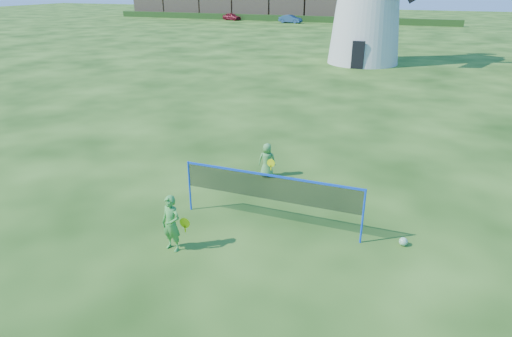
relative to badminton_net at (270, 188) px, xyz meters
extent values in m
plane|color=black|center=(-0.75, -0.16, -1.14)|extent=(220.00, 220.00, 0.00)
cube|color=black|center=(-1.48, 24.90, -0.08)|extent=(0.96, 0.12, 2.11)
cube|color=black|center=(-1.48, 25.49, 3.67)|extent=(0.67, 0.12, 0.87)
cylinder|color=blue|center=(-2.50, 0.00, -0.36)|extent=(0.05, 0.05, 1.55)
cylinder|color=blue|center=(2.50, 0.00, -0.36)|extent=(0.05, 0.05, 1.55)
cube|color=black|center=(0.00, 0.00, 0.01)|extent=(5.00, 0.02, 0.70)
cube|color=blue|center=(0.00, 0.00, 0.38)|extent=(5.00, 0.02, 0.06)
imported|color=green|center=(-1.90, -2.01, -0.39)|extent=(0.60, 0.45, 1.50)
cylinder|color=#F0FF0D|center=(-1.62, -1.83, -0.41)|extent=(0.28, 0.02, 0.28)
cube|color=#F0FF0D|center=(-1.62, -1.83, -0.58)|extent=(0.03, 0.02, 0.20)
imported|color=#4C9648|center=(-1.19, 3.09, -0.54)|extent=(0.67, 0.52, 1.21)
cylinder|color=#F0FF0D|center=(-0.97, 2.87, -0.52)|extent=(0.28, 0.02, 0.28)
cube|color=#F0FF0D|center=(-0.97, 2.87, -0.69)|extent=(0.03, 0.02, 0.20)
sphere|color=green|center=(3.55, 0.26, -1.03)|extent=(0.22, 0.22, 0.22)
cube|color=#8A745C|center=(-13.89, 71.84, 2.24)|extent=(6.75, 8.00, 6.76)
cube|color=#8A745C|center=(-6.87, 71.84, 2.14)|extent=(6.68, 8.00, 6.56)
cube|color=#193814|center=(-22.75, 65.84, -0.64)|extent=(62.00, 0.80, 1.00)
imported|color=maroon|center=(-29.86, 64.70, -0.52)|extent=(3.89, 2.58, 1.23)
imported|color=navy|center=(-18.40, 62.98, -0.50)|extent=(4.02, 1.91, 1.27)
camera|label=1|loc=(3.40, -9.95, 5.12)|focal=30.33mm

